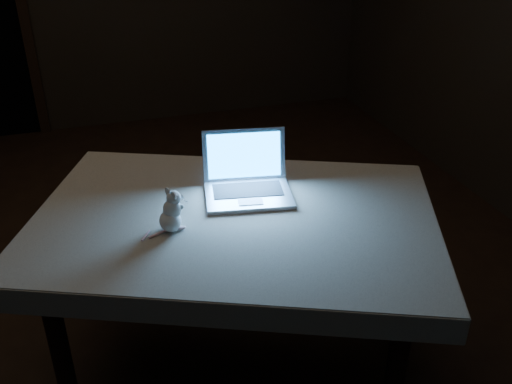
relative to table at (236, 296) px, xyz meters
name	(u,v)px	position (x,y,z in m)	size (l,w,h in m)	color
floor	(163,290)	(-0.23, 0.62, -0.39)	(5.00, 5.00, 0.00)	black
table	(236,296)	(0.00, 0.00, 0.00)	(1.44, 0.93, 0.77)	black
tablecloth	(207,223)	(-0.10, 0.05, 0.35)	(1.55, 1.03, 0.10)	#B9AF9A
laptop	(248,171)	(0.09, 0.12, 0.51)	(0.35, 0.30, 0.24)	#BBBAC0
plush_mouse	(169,211)	(-0.25, -0.03, 0.48)	(0.12, 0.12, 0.16)	white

